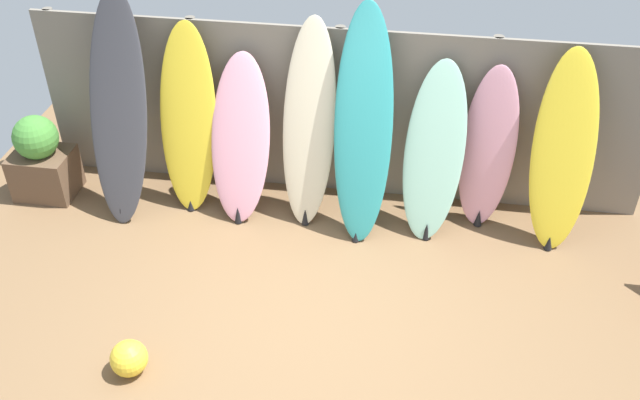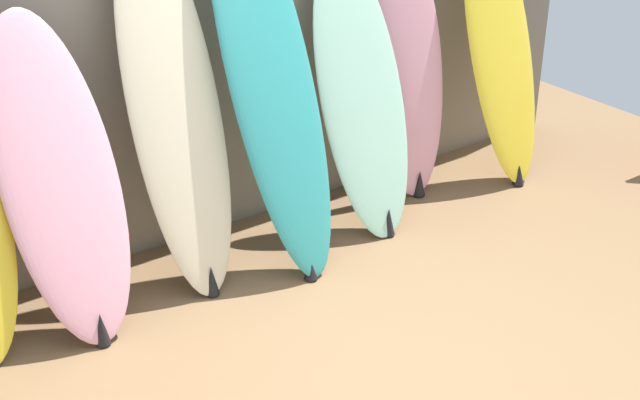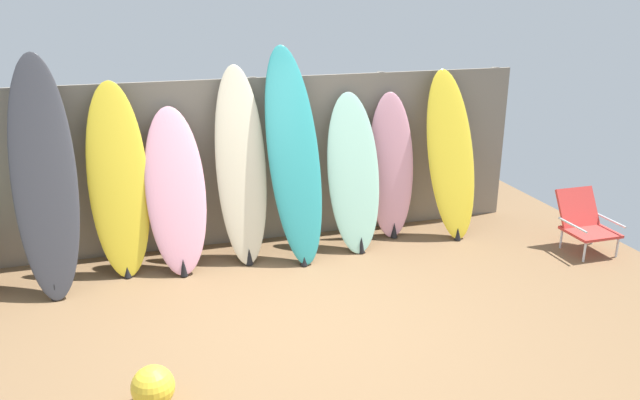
{
  "view_description": "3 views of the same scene",
  "coord_description": "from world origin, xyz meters",
  "views": [
    {
      "loc": [
        0.76,
        -4.15,
        4.43
      ],
      "look_at": [
        0.03,
        0.64,
        0.84
      ],
      "focal_mm": 40.0,
      "sensor_mm": 36.0,
      "label": 1
    },
    {
      "loc": [
        -2.12,
        -2.31,
        2.68
      ],
      "look_at": [
        -0.04,
        0.59,
        0.84
      ],
      "focal_mm": 50.0,
      "sensor_mm": 36.0,
      "label": 2
    },
    {
      "loc": [
        -1.22,
        -4.43,
        2.69
      ],
      "look_at": [
        0.38,
        0.87,
        0.79
      ],
      "focal_mm": 35.0,
      "sensor_mm": 36.0,
      "label": 3
    }
  ],
  "objects": [
    {
      "name": "ground",
      "position": [
        0.0,
        0.0,
        0.0
      ],
      "size": [
        7.68,
        7.68,
        0.0
      ],
      "primitive_type": "plane",
      "color": "brown"
    },
    {
      "name": "fence_back",
      "position": [
        -0.0,
        2.01,
        0.9
      ],
      "size": [
        6.08,
        0.11,
        1.8
      ],
      "color": "gray",
      "rests_on": "ground"
    },
    {
      "name": "surfboard_charcoal_0",
      "position": [
        -2.05,
        1.46,
        1.06
      ],
      "size": [
        0.61,
        0.89,
        2.14
      ],
      "color": "#38383D",
      "rests_on": "ground"
    },
    {
      "name": "surfboard_yellow_1",
      "position": [
        -1.42,
        1.61,
        0.92
      ],
      "size": [
        0.58,
        0.56,
        1.86
      ],
      "color": "yellow",
      "rests_on": "ground"
    },
    {
      "name": "surfboard_pink_2",
      "position": [
        -0.89,
        1.55,
        0.78
      ],
      "size": [
        0.58,
        0.7,
        1.59
      ],
      "color": "pink",
      "rests_on": "ground"
    },
    {
      "name": "surfboard_cream_3",
      "position": [
        -0.23,
        1.61,
        0.97
      ],
      "size": [
        0.53,
        0.68,
        1.96
      ],
      "color": "beige",
      "rests_on": "ground"
    },
    {
      "name": "surfboard_teal_4",
      "position": [
        0.3,
        1.5,
        1.07
      ],
      "size": [
        0.6,
        0.88,
        2.15
      ],
      "color": "teal",
      "rests_on": "ground"
    },
    {
      "name": "surfboard_seafoam_5",
      "position": [
        0.97,
        1.56,
        0.8
      ],
      "size": [
        0.63,
        0.74,
        1.63
      ],
      "color": "#9ED6BC",
      "rests_on": "ground"
    },
    {
      "name": "surfboard_pink_6",
      "position": [
        1.47,
        1.73,
        0.79
      ],
      "size": [
        0.56,
        0.44,
        1.61
      ],
      "color": "pink",
      "rests_on": "ground"
    },
    {
      "name": "surfboard_yellow_7",
      "position": [
        2.12,
        1.58,
        0.91
      ],
      "size": [
        0.62,
        0.7,
        1.84
      ],
      "color": "yellow",
      "rests_on": "ground"
    },
    {
      "name": "planter_box",
      "position": [
        -2.99,
        1.45,
        0.42
      ],
      "size": [
        0.59,
        0.48,
        0.9
      ],
      "color": "brown",
      "rests_on": "ground"
    },
    {
      "name": "beach_ball",
      "position": [
        -1.27,
        -0.71,
        0.15
      ],
      "size": [
        0.29,
        0.29,
        0.29
      ],
      "primitive_type": "sphere",
      "color": "yellow",
      "rests_on": "ground"
    }
  ]
}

